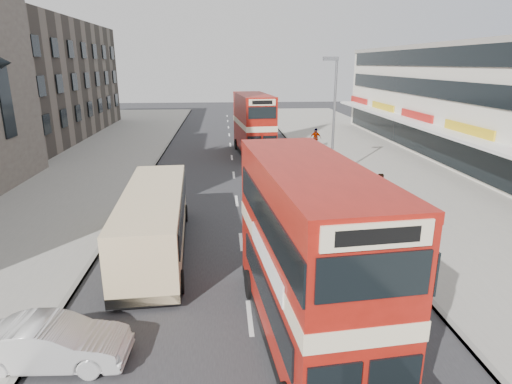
# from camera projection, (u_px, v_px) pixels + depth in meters

# --- Properties ---
(ground) EXTENTS (160.00, 160.00, 0.00)m
(ground) POSITION_uv_depth(u_px,v_px,m) (255.00, 360.00, 11.57)
(ground) COLOR #28282B
(ground) RESTS_ON ground
(road_surface) EXTENTS (12.00, 90.00, 0.01)m
(road_surface) POSITION_uv_depth(u_px,v_px,m) (234.00, 175.00, 30.66)
(road_surface) COLOR #28282B
(road_surface) RESTS_ON ground
(pavement_right) EXTENTS (12.00, 90.00, 0.15)m
(pavement_right) POSITION_uv_depth(u_px,v_px,m) (396.00, 171.00, 31.53)
(pavement_right) COLOR gray
(pavement_right) RESTS_ON ground
(pavement_left) EXTENTS (12.00, 90.00, 0.15)m
(pavement_left) POSITION_uv_depth(u_px,v_px,m) (62.00, 177.00, 29.74)
(pavement_left) COLOR gray
(pavement_left) RESTS_ON ground
(kerb_left) EXTENTS (0.20, 90.00, 0.16)m
(kerb_left) POSITION_uv_depth(u_px,v_px,m) (148.00, 176.00, 30.18)
(kerb_left) COLOR gray
(kerb_left) RESTS_ON ground
(kerb_right) EXTENTS (0.20, 90.00, 0.16)m
(kerb_right) POSITION_uv_depth(u_px,v_px,m) (317.00, 173.00, 31.09)
(kerb_right) COLOR gray
(kerb_right) RESTS_ON ground
(brick_terrace) EXTENTS (14.00, 28.00, 12.00)m
(brick_terrace) POSITION_uv_depth(u_px,v_px,m) (17.00, 80.00, 44.45)
(brick_terrace) COLOR #66594C
(brick_terrace) RESTS_ON ground
(commercial_row) EXTENTS (9.90, 46.20, 9.30)m
(commercial_row) POSITION_uv_depth(u_px,v_px,m) (492.00, 104.00, 32.70)
(commercial_row) COLOR beige
(commercial_row) RESTS_ON ground
(street_lamp) EXTENTS (1.00, 0.20, 8.12)m
(street_lamp) POSITION_uv_depth(u_px,v_px,m) (333.00, 110.00, 27.85)
(street_lamp) COLOR slate
(street_lamp) RESTS_ON ground
(bus_main) EXTENTS (3.34, 9.23, 5.04)m
(bus_main) POSITION_uv_depth(u_px,v_px,m) (308.00, 256.00, 11.70)
(bus_main) COLOR black
(bus_main) RESTS_ON ground
(bus_second) EXTENTS (3.34, 9.22, 5.04)m
(bus_second) POSITION_uv_depth(u_px,v_px,m) (254.00, 124.00, 36.85)
(bus_second) COLOR black
(bus_second) RESTS_ON ground
(coach) EXTENTS (2.93, 9.53, 2.49)m
(coach) POSITION_uv_depth(u_px,v_px,m) (154.00, 220.00, 17.77)
(coach) COLOR black
(coach) RESTS_ON ground
(car_left_front) EXTENTS (4.01, 1.58, 1.30)m
(car_left_front) POSITION_uv_depth(u_px,v_px,m) (52.00, 343.00, 11.23)
(car_left_front) COLOR silver
(car_left_front) RESTS_ON ground
(car_right_a) EXTENTS (4.96, 2.07, 1.43)m
(car_right_a) POSITION_uv_depth(u_px,v_px,m) (309.00, 178.00, 27.10)
(car_right_a) COLOR #A92610
(car_right_a) RESTS_ON ground
(car_right_b) EXTENTS (3.83, 1.80, 1.06)m
(car_right_b) POSITION_uv_depth(u_px,v_px,m) (290.00, 159.00, 33.29)
(car_right_b) COLOR #BA6C12
(car_right_b) RESTS_ON ground
(pedestrian_near) EXTENTS (0.73, 0.54, 1.83)m
(pedestrian_near) POSITION_uv_depth(u_px,v_px,m) (379.00, 189.00, 23.50)
(pedestrian_near) COLOR gray
(pedestrian_near) RESTS_ON pavement_right
(pedestrian_far) EXTENTS (1.08, 0.46, 1.83)m
(pedestrian_far) POSITION_uv_depth(u_px,v_px,m) (315.00, 138.00, 39.44)
(pedestrian_far) COLOR gray
(pedestrian_far) RESTS_ON pavement_right
(cyclist) EXTENTS (0.91, 2.00, 2.05)m
(cyclist) POSITION_uv_depth(u_px,v_px,m) (300.00, 165.00, 30.81)
(cyclist) COLOR gray
(cyclist) RESTS_ON ground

